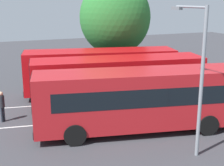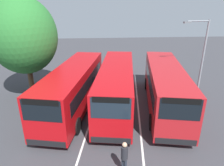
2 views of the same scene
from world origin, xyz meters
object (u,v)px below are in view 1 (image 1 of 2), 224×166
Objects in this scene: bus_center_left at (118,81)px; street_lamp at (198,71)px; bus_far_left at (100,70)px; pedestrian at (2,104)px; bus_center_right at (138,99)px; depot_tree at (115,18)px.

street_lamp is (-0.78, 6.96, 2.02)m from bus_center_left.
pedestrian is at bearing 34.77° from bus_far_left.
bus_center_left is 1.00× the size of bus_center_right.
street_lamp reaches higher than pedestrian.
bus_center_left is 1.30× the size of depot_tree.
depot_tree reaches higher than bus_center_right.
bus_center_right is at bearing 13.85° from street_lamp.
depot_tree is (-9.85, -7.04, 4.19)m from pedestrian.
pedestrian is at bearing 6.41° from bus_center_left.
bus_center_right is at bearing 92.36° from bus_center_left.
street_lamp is 14.58m from depot_tree.
street_lamp is (-7.76, 7.32, 2.77)m from pedestrian.
street_lamp is (-1.24, 3.23, 2.02)m from bus_center_right.
street_lamp is at bearing 0.01° from pedestrian.
bus_center_left is 7.03m from pedestrian.
pedestrian is (6.97, 2.92, -0.75)m from bus_far_left.
street_lamp reaches higher than bus_center_right.
pedestrian is 0.21× the size of depot_tree.
bus_far_left is 7.03m from bus_center_right.
bus_center_right is 12.12m from depot_tree.
bus_far_left and bus_center_right have the same top height.
depot_tree is (-2.09, -14.36, 1.42)m from street_lamp.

